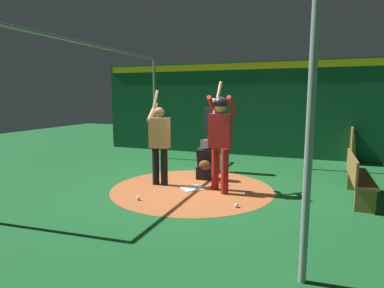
# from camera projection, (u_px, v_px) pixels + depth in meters

# --- Properties ---
(ground_plane) EXTENTS (25.70, 25.70, 0.00)m
(ground_plane) POSITION_uv_depth(u_px,v_px,m) (192.00, 189.00, 6.83)
(ground_plane) COLOR #195B28
(dirt_circle) EXTENTS (3.39, 3.39, 0.01)m
(dirt_circle) POSITION_uv_depth(u_px,v_px,m) (192.00, 189.00, 6.83)
(dirt_circle) COLOR #B76033
(dirt_circle) RESTS_ON ground
(home_plate) EXTENTS (0.59, 0.59, 0.01)m
(home_plate) POSITION_uv_depth(u_px,v_px,m) (192.00, 188.00, 6.83)
(home_plate) COLOR white
(home_plate) RESTS_ON dirt_circle
(batter) EXTENTS (0.68, 0.49, 2.23)m
(batter) POSITION_uv_depth(u_px,v_px,m) (220.00, 134.00, 6.48)
(batter) COLOR maroon
(batter) RESTS_ON ground
(catcher) EXTENTS (0.58, 0.40, 0.95)m
(catcher) POSITION_uv_depth(u_px,v_px,m) (206.00, 163.00, 7.57)
(catcher) COLOR black
(catcher) RESTS_ON ground
(umpire) EXTENTS (0.24, 0.49, 1.88)m
(umpire) POSITION_uv_depth(u_px,v_px,m) (214.00, 130.00, 8.27)
(umpire) COLOR #4C4C51
(umpire) RESTS_ON ground
(visitor) EXTENTS (0.55, 0.51, 2.06)m
(visitor) POSITION_uv_depth(u_px,v_px,m) (160.00, 140.00, 7.01)
(visitor) COLOR black
(visitor) RESTS_ON ground
(back_wall) EXTENTS (0.22, 9.70, 3.02)m
(back_wall) POSITION_uv_depth(u_px,v_px,m) (239.00, 109.00, 10.67)
(back_wall) COLOR #145133
(back_wall) RESTS_ON ground
(cage_frame) EXTENTS (5.74, 4.69, 3.07)m
(cage_frame) POSITION_uv_depth(u_px,v_px,m) (192.00, 85.00, 6.52)
(cage_frame) COLOR gray
(cage_frame) RESTS_ON ground
(bat_rack) EXTENTS (0.70, 0.17, 1.05)m
(bat_rack) POSITION_uv_depth(u_px,v_px,m) (352.00, 146.00, 9.41)
(bat_rack) COLOR olive
(bat_rack) RESTS_ON ground
(bench) EXTENTS (1.64, 0.36, 0.85)m
(bench) POSITION_uv_depth(u_px,v_px,m) (358.00, 177.00, 6.05)
(bench) COLOR olive
(bench) RESTS_ON ground
(baseball_0) EXTENTS (0.07, 0.07, 0.07)m
(baseball_0) POSITION_uv_depth(u_px,v_px,m) (138.00, 198.00, 6.06)
(baseball_0) COLOR white
(baseball_0) RESTS_ON dirt_circle
(baseball_1) EXTENTS (0.07, 0.07, 0.07)m
(baseball_1) POSITION_uv_depth(u_px,v_px,m) (236.00, 205.00, 5.67)
(baseball_1) COLOR white
(baseball_1) RESTS_ON dirt_circle
(baseball_2) EXTENTS (0.07, 0.07, 0.07)m
(baseball_2) POSITION_uv_depth(u_px,v_px,m) (202.00, 176.00, 7.72)
(baseball_2) COLOR white
(baseball_2) RESTS_ON dirt_circle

